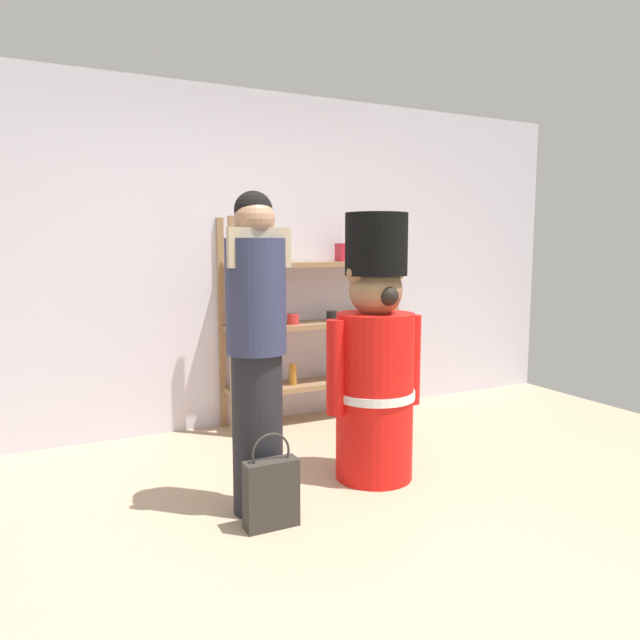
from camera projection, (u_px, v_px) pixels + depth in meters
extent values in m
plane|color=tan|center=(369.00, 544.00, 2.81)|extent=(6.40, 6.40, 0.00)
cube|color=silver|center=(224.00, 260.00, 4.60)|extent=(6.40, 0.12, 2.60)
cube|color=#93704C|center=(233.00, 329.00, 4.31)|extent=(0.05, 0.05, 1.62)
cube|color=#93704C|center=(394.00, 318.00, 4.93)|extent=(0.05, 0.05, 1.62)
cube|color=#93704C|center=(221.00, 324.00, 4.58)|extent=(0.05, 0.05, 1.62)
cube|color=#93704C|center=(376.00, 315.00, 5.19)|extent=(0.05, 0.05, 1.62)
cube|color=#93704C|center=(311.00, 384.00, 4.81)|extent=(1.40, 0.30, 0.04)
cube|color=#93704C|center=(311.00, 325.00, 4.75)|extent=(1.40, 0.30, 0.04)
cube|color=#93704C|center=(311.00, 264.00, 4.69)|extent=(1.40, 0.30, 0.04)
cylinder|color=blue|center=(248.00, 319.00, 4.54)|extent=(0.10, 0.10, 0.10)
cylinder|color=red|center=(293.00, 319.00, 4.64)|extent=(0.09, 0.09, 0.08)
cylinder|color=black|center=(332.00, 316.00, 4.80)|extent=(0.09, 0.09, 0.09)
cylinder|color=green|center=(365.00, 314.00, 5.00)|extent=(0.08, 0.08, 0.08)
cylinder|color=navy|center=(249.00, 373.00, 4.59)|extent=(0.06, 0.06, 0.23)
cylinder|color=#B27226|center=(293.00, 374.00, 4.70)|extent=(0.06, 0.06, 0.17)
cylinder|color=silver|center=(332.00, 368.00, 4.85)|extent=(0.07, 0.07, 0.20)
cylinder|color=#596B33|center=(365.00, 364.00, 5.05)|extent=(0.06, 0.06, 0.20)
cube|color=gold|center=(274.00, 254.00, 4.55)|extent=(0.15, 0.12, 0.13)
cube|color=#B21E2D|center=(346.00, 252.00, 4.82)|extent=(0.14, 0.12, 0.15)
cylinder|color=red|center=(374.00, 396.00, 3.57)|extent=(0.47, 0.47, 1.01)
cylinder|color=white|center=(374.00, 394.00, 3.57)|extent=(0.49, 0.49, 0.05)
sphere|color=olive|center=(376.00, 290.00, 3.50)|extent=(0.32, 0.32, 0.32)
sphere|color=olive|center=(356.00, 273.00, 3.42)|extent=(0.11, 0.11, 0.11)
sphere|color=olive|center=(395.00, 272.00, 3.54)|extent=(0.11, 0.11, 0.11)
cylinder|color=black|center=(376.00, 244.00, 3.46)|extent=(0.37, 0.37, 0.36)
cylinder|color=red|center=(336.00, 367.00, 3.43)|extent=(0.11, 0.11, 0.56)
cylinder|color=red|center=(412.00, 360.00, 3.67)|extent=(0.11, 0.11, 0.56)
sphere|color=black|center=(389.00, 296.00, 3.37)|extent=(0.11, 0.11, 0.11)
cylinder|color=black|center=(258.00, 433.00, 3.12)|extent=(0.27, 0.27, 0.86)
cylinder|color=#2D3351|center=(256.00, 296.00, 3.03)|extent=(0.31, 0.31, 0.59)
sphere|color=#A37556|center=(255.00, 220.00, 2.98)|extent=(0.21, 0.21, 0.21)
cube|color=tan|center=(259.00, 248.00, 2.94)|extent=(0.33, 0.04, 0.20)
sphere|color=black|center=(253.00, 210.00, 2.99)|extent=(0.20, 0.20, 0.20)
cube|color=#332D28|center=(271.00, 494.00, 2.96)|extent=(0.27, 0.10, 0.35)
torus|color=#332D28|center=(271.00, 453.00, 2.93)|extent=(0.20, 0.01, 0.20)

